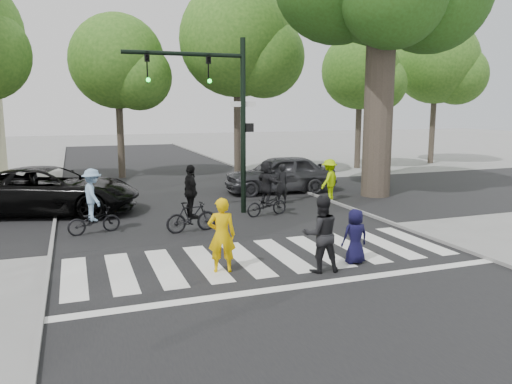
{
  "coord_description": "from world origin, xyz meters",
  "views": [
    {
      "loc": [
        -4.34,
        -10.22,
        3.71
      ],
      "look_at": [
        0.5,
        3.0,
        1.3
      ],
      "focal_mm": 35.0,
      "sensor_mm": 36.0,
      "label": 1
    }
  ],
  "objects_px": {
    "pedestrian_woman": "(222,235)",
    "pedestrian_adult": "(321,234)",
    "cyclist_mid": "(191,205)",
    "cyclist_right": "(267,191)",
    "traffic_signal": "(219,101)",
    "car_suv": "(50,190)",
    "pedestrian_child": "(355,236)",
    "cyclist_left": "(93,206)",
    "car_grey": "(280,174)"
  },
  "relations": [
    {
      "from": "cyclist_left",
      "to": "car_grey",
      "type": "distance_m",
      "value": 9.3
    },
    {
      "from": "pedestrian_adult",
      "to": "car_suv",
      "type": "distance_m",
      "value": 10.63
    },
    {
      "from": "pedestrian_woman",
      "to": "pedestrian_child",
      "type": "distance_m",
      "value": 3.2
    },
    {
      "from": "cyclist_mid",
      "to": "car_suv",
      "type": "distance_m",
      "value": 5.84
    },
    {
      "from": "cyclist_mid",
      "to": "car_grey",
      "type": "relative_size",
      "value": 0.42
    },
    {
      "from": "cyclist_right",
      "to": "pedestrian_adult",
      "type": "bearing_deg",
      "value": -99.61
    },
    {
      "from": "cyclist_left",
      "to": "cyclist_mid",
      "type": "bearing_deg",
      "value": -16.27
    },
    {
      "from": "pedestrian_child",
      "to": "pedestrian_woman",
      "type": "bearing_deg",
      "value": -7.11
    },
    {
      "from": "cyclist_right",
      "to": "pedestrian_child",
      "type": "bearing_deg",
      "value": -89.47
    },
    {
      "from": "traffic_signal",
      "to": "pedestrian_adult",
      "type": "distance_m",
      "value": 7.33
    },
    {
      "from": "cyclist_mid",
      "to": "traffic_signal",
      "type": "bearing_deg",
      "value": 54.36
    },
    {
      "from": "pedestrian_woman",
      "to": "pedestrian_child",
      "type": "xyz_separation_m",
      "value": [
        3.16,
        -0.48,
        -0.19
      ]
    },
    {
      "from": "pedestrian_adult",
      "to": "cyclist_mid",
      "type": "bearing_deg",
      "value": -59.27
    },
    {
      "from": "cyclist_left",
      "to": "cyclist_right",
      "type": "xyz_separation_m",
      "value": [
        5.69,
        0.54,
        0.02
      ]
    },
    {
      "from": "pedestrian_child",
      "to": "cyclist_right",
      "type": "distance_m",
      "value": 5.66
    },
    {
      "from": "pedestrian_child",
      "to": "cyclist_left",
      "type": "distance_m",
      "value": 7.69
    },
    {
      "from": "cyclist_mid",
      "to": "car_suv",
      "type": "bearing_deg",
      "value": 133.68
    },
    {
      "from": "pedestrian_child",
      "to": "car_grey",
      "type": "height_order",
      "value": "car_grey"
    },
    {
      "from": "pedestrian_adult",
      "to": "car_suv",
      "type": "relative_size",
      "value": 0.29
    },
    {
      "from": "traffic_signal",
      "to": "pedestrian_child",
      "type": "distance_m",
      "value": 7.34
    },
    {
      "from": "car_suv",
      "to": "cyclist_mid",
      "type": "bearing_deg",
      "value": -119.39
    },
    {
      "from": "pedestrian_woman",
      "to": "cyclist_left",
      "type": "relative_size",
      "value": 0.88
    },
    {
      "from": "pedestrian_child",
      "to": "cyclist_left",
      "type": "relative_size",
      "value": 0.68
    },
    {
      "from": "cyclist_mid",
      "to": "cyclist_right",
      "type": "distance_m",
      "value": 3.23
    },
    {
      "from": "cyclist_mid",
      "to": "car_suv",
      "type": "xyz_separation_m",
      "value": [
        -4.04,
        4.23,
        0.0
      ]
    },
    {
      "from": "cyclist_right",
      "to": "cyclist_mid",
      "type": "bearing_deg",
      "value": -155.5
    },
    {
      "from": "cyclist_left",
      "to": "cyclist_right",
      "type": "relative_size",
      "value": 1.0
    },
    {
      "from": "pedestrian_child",
      "to": "cyclist_mid",
      "type": "height_order",
      "value": "cyclist_mid"
    },
    {
      "from": "pedestrian_woman",
      "to": "car_suv",
      "type": "bearing_deg",
      "value": -50.14
    },
    {
      "from": "pedestrian_adult",
      "to": "pedestrian_child",
      "type": "bearing_deg",
      "value": -158.49
    },
    {
      "from": "pedestrian_woman",
      "to": "cyclist_right",
      "type": "relative_size",
      "value": 0.89
    },
    {
      "from": "cyclist_mid",
      "to": "car_grey",
      "type": "bearing_deg",
      "value": 47.14
    },
    {
      "from": "cyclist_left",
      "to": "car_suv",
      "type": "height_order",
      "value": "cyclist_left"
    },
    {
      "from": "traffic_signal",
      "to": "pedestrian_adult",
      "type": "height_order",
      "value": "traffic_signal"
    },
    {
      "from": "pedestrian_adult",
      "to": "cyclist_left",
      "type": "xyz_separation_m",
      "value": [
        -4.69,
        5.37,
        -0.04
      ]
    },
    {
      "from": "pedestrian_child",
      "to": "car_suv",
      "type": "relative_size",
      "value": 0.22
    },
    {
      "from": "pedestrian_woman",
      "to": "car_grey",
      "type": "distance_m",
      "value": 10.87
    },
    {
      "from": "pedestrian_adult",
      "to": "car_grey",
      "type": "bearing_deg",
      "value": -100.06
    },
    {
      "from": "cyclist_mid",
      "to": "pedestrian_woman",
      "type": "bearing_deg",
      "value": -92.56
    },
    {
      "from": "traffic_signal",
      "to": "car_suv",
      "type": "xyz_separation_m",
      "value": [
        -5.54,
        2.13,
        -3.07
      ]
    },
    {
      "from": "traffic_signal",
      "to": "car_grey",
      "type": "height_order",
      "value": "traffic_signal"
    },
    {
      "from": "car_suv",
      "to": "car_grey",
      "type": "xyz_separation_m",
      "value": [
        9.25,
        1.39,
        -0.01
      ]
    },
    {
      "from": "cyclist_right",
      "to": "cyclist_left",
      "type": "bearing_deg",
      "value": -174.61
    },
    {
      "from": "traffic_signal",
      "to": "cyclist_left",
      "type": "xyz_separation_m",
      "value": [
        -4.25,
        -1.3,
        -3.06
      ]
    },
    {
      "from": "pedestrian_child",
      "to": "car_grey",
      "type": "relative_size",
      "value": 0.28
    },
    {
      "from": "pedestrian_woman",
      "to": "cyclist_right",
      "type": "xyz_separation_m",
      "value": [
        3.11,
        5.17,
        0.0
      ]
    },
    {
      "from": "pedestrian_woman",
      "to": "car_grey",
      "type": "height_order",
      "value": "pedestrian_woman"
    },
    {
      "from": "cyclist_right",
      "to": "car_grey",
      "type": "height_order",
      "value": "cyclist_right"
    },
    {
      "from": "pedestrian_child",
      "to": "pedestrian_adult",
      "type": "bearing_deg",
      "value": 15.36
    },
    {
      "from": "pedestrian_woman",
      "to": "pedestrian_adult",
      "type": "relative_size",
      "value": 0.97
    }
  ]
}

